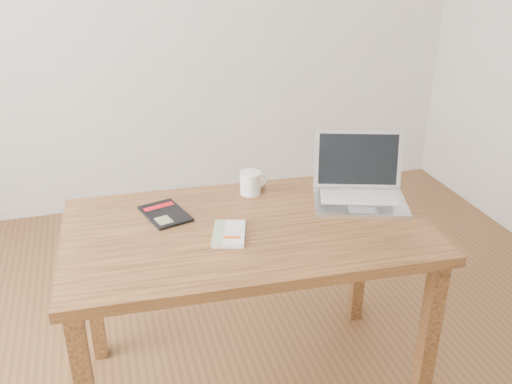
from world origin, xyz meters
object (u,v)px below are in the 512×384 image
object	(u,v)px
white_guidebook	(229,234)
laptop	(359,187)
black_guidebook	(165,214)
desk	(248,247)
coffee_mug	(251,182)

from	to	relation	value
white_guidebook	laptop	size ratio (longest dim) A/B	0.48
white_guidebook	laptop	world-z (taller)	laptop
black_guidebook	laptop	bearing A→B (deg)	-21.80
laptop	desk	bearing A→B (deg)	-150.67
desk	black_guidebook	xyz separation A→B (m)	(-0.27, 0.17, 0.09)
desk	coffee_mug	bearing A→B (deg)	74.25
desk	white_guidebook	bearing A→B (deg)	-144.45
desk	coffee_mug	world-z (taller)	coffee_mug
desk	white_guidebook	size ratio (longest dim) A/B	6.51
white_guidebook	coffee_mug	world-z (taller)	coffee_mug
desk	black_guidebook	world-z (taller)	black_guidebook
laptop	coffee_mug	bearing A→B (deg)	175.33
desk	coffee_mug	xyz separation A→B (m)	(0.09, 0.26, 0.14)
laptop	coffee_mug	xyz separation A→B (m)	(-0.39, 0.17, -0.00)
white_guidebook	black_guidebook	size ratio (longest dim) A/B	0.87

